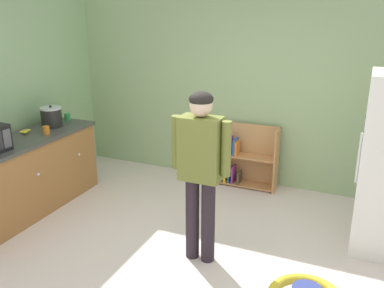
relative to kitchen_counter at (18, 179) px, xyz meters
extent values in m
plane|color=silver|center=(2.20, -0.27, -0.45)|extent=(12.00, 12.00, 0.00)
cube|color=#9BB986|center=(2.20, 2.06, 0.90)|extent=(5.20, 0.06, 2.70)
cube|color=#97BE8A|center=(-0.43, 0.53, 0.90)|extent=(0.06, 2.99, 2.70)
cube|color=#9C6837|center=(0.00, 0.00, -0.02)|extent=(0.60, 2.16, 0.86)
cube|color=#434440|center=(0.00, 0.00, 0.43)|extent=(0.64, 2.20, 0.04)
sphere|color=silver|center=(0.31, 0.00, 0.11)|extent=(0.04, 0.04, 0.04)
sphere|color=silver|center=(0.31, 0.72, 0.11)|extent=(0.04, 0.04, 0.04)
cylinder|color=silver|center=(3.60, 0.75, 0.53)|extent=(0.02, 0.02, 0.50)
cube|color=#333333|center=(3.61, 0.92, 0.83)|extent=(0.01, 0.67, 0.01)
cube|color=tan|center=(1.83, 1.84, -0.03)|extent=(0.02, 0.28, 0.85)
cube|color=tan|center=(2.61, 1.84, -0.03)|extent=(0.02, 0.28, 0.85)
cube|color=tan|center=(2.22, 1.97, -0.03)|extent=(0.80, 0.02, 0.85)
cube|color=tan|center=(2.22, 1.84, -0.42)|extent=(0.76, 0.24, 0.02)
cube|color=tan|center=(2.22, 1.84, -0.02)|extent=(0.76, 0.24, 0.02)
cube|color=#6E6649|center=(1.87, 1.81, -0.30)|extent=(0.03, 0.17, 0.22)
cube|color=#2B5E9E|center=(1.87, 1.81, 0.11)|extent=(0.03, 0.17, 0.24)
cube|color=gold|center=(1.93, 1.81, -0.32)|extent=(0.03, 0.17, 0.19)
cube|color=#2D814E|center=(1.92, 1.81, 0.07)|extent=(0.03, 0.17, 0.16)
cube|color=#255C9B|center=(1.99, 1.81, -0.31)|extent=(0.02, 0.17, 0.21)
cube|color=#813690|center=(1.98, 1.81, 0.11)|extent=(0.02, 0.17, 0.24)
cube|color=#933393|center=(2.04, 1.81, -0.29)|extent=(0.02, 0.17, 0.24)
cube|color=#2D53A6|center=(2.05, 1.81, 0.10)|extent=(0.03, 0.17, 0.22)
cube|color=#4C4539|center=(2.12, 1.81, -0.33)|extent=(0.02, 0.17, 0.16)
cube|color=orange|center=(2.08, 1.81, 0.09)|extent=(0.03, 0.17, 0.20)
cylinder|color=#2A202A|center=(2.20, -0.01, -0.03)|extent=(0.13, 0.13, 0.84)
cylinder|color=#2A202A|center=(2.36, -0.01, -0.03)|extent=(0.13, 0.13, 0.84)
cube|color=olive|center=(2.28, -0.01, 0.68)|extent=(0.38, 0.22, 0.59)
cylinder|color=olive|center=(2.04, -0.01, 0.71)|extent=(0.09, 0.09, 0.50)
cylinder|color=olive|center=(2.52, -0.01, 0.71)|extent=(0.09, 0.09, 0.50)
sphere|color=beige|center=(2.28, -0.01, 1.08)|extent=(0.20, 0.20, 0.20)
ellipsoid|color=black|center=(2.28, -0.01, 1.14)|extent=(0.22, 0.22, 0.13)
cube|color=#515156|center=(0.20, -0.25, 0.59)|extent=(0.01, 0.10, 0.20)
cylinder|color=black|center=(-0.03, 0.68, 0.56)|extent=(0.26, 0.26, 0.23)
cylinder|color=silver|center=(-0.03, 0.68, 0.69)|extent=(0.26, 0.26, 0.02)
sphere|color=black|center=(-0.03, 0.68, 0.71)|extent=(0.03, 0.03, 0.03)
ellipsoid|color=gold|center=(-0.12, 0.31, 0.48)|extent=(0.09, 0.16, 0.04)
ellipsoid|color=yellow|center=(-0.11, 0.32, 0.48)|extent=(0.04, 0.15, 0.04)
ellipsoid|color=yellow|center=(-0.10, 0.31, 0.48)|extent=(0.09, 0.16, 0.04)
cylinder|color=#9E661E|center=(-0.03, -0.09, 0.54)|extent=(0.07, 0.07, 0.18)
cylinder|color=#9E661E|center=(-0.03, -0.09, 0.65)|extent=(0.03, 0.03, 0.05)
cylinder|color=black|center=(-0.03, -0.09, 0.69)|extent=(0.04, 0.04, 0.02)
cylinder|color=yellow|center=(-0.13, 0.03, 0.50)|extent=(0.08, 0.08, 0.09)
cylinder|color=orange|center=(0.13, 0.40, 0.50)|extent=(0.08, 0.08, 0.09)
cylinder|color=teal|center=(-0.18, 0.87, 0.50)|extent=(0.08, 0.08, 0.09)
cylinder|color=#349850|center=(-0.05, 1.00, 0.50)|extent=(0.08, 0.08, 0.09)
camera|label=1|loc=(3.60, -3.26, 1.89)|focal=38.70mm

